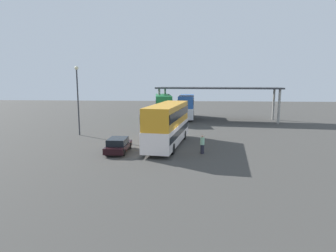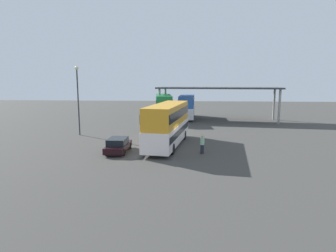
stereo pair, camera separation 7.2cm
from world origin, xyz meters
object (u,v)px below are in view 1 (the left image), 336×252
at_px(lamppost_tall, 78,93).
at_px(pedestrian_waiting, 202,144).
at_px(double_decker_main, 168,123).
at_px(double_decker_mid_row, 187,106).
at_px(parked_hatchback, 118,145).
at_px(double_decker_near_canopy, 163,106).

bearing_deg(lamppost_tall, pedestrian_waiting, -28.62).
bearing_deg(double_decker_main, double_decker_mid_row, 3.43).
bearing_deg(lamppost_tall, parked_hatchback, -49.57).
bearing_deg(parked_hatchback, pedestrian_waiting, -89.40).
relative_size(double_decker_mid_row, pedestrian_waiting, 5.95).
relative_size(double_decker_near_canopy, pedestrian_waiting, 6.40).
xyz_separation_m(parked_hatchback, lamppost_tall, (-6.84, 8.03, 4.46)).
relative_size(double_decker_main, lamppost_tall, 1.37).
relative_size(parked_hatchback, double_decker_near_canopy, 0.38).
relative_size(double_decker_near_canopy, lamppost_tall, 1.32).
bearing_deg(pedestrian_waiting, lamppost_tall, 37.26).
relative_size(parked_hatchback, lamppost_tall, 0.50).
xyz_separation_m(double_decker_main, parked_hatchback, (-4.32, -3.19, -1.64)).
bearing_deg(parked_hatchback, lamppost_tall, 40.05).
xyz_separation_m(double_decker_main, pedestrian_waiting, (3.32, -3.06, -1.46)).
height_order(double_decker_main, lamppost_tall, lamppost_tall).
height_order(double_decker_main, double_decker_mid_row, double_decker_main).
relative_size(double_decker_mid_row, lamppost_tall, 1.23).
height_order(parked_hatchback, lamppost_tall, lamppost_tall).
bearing_deg(double_decker_mid_row, double_decker_main, 177.11).
distance_m(parked_hatchback, pedestrian_waiting, 7.64).
distance_m(double_decker_main, double_decker_mid_row, 21.81).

